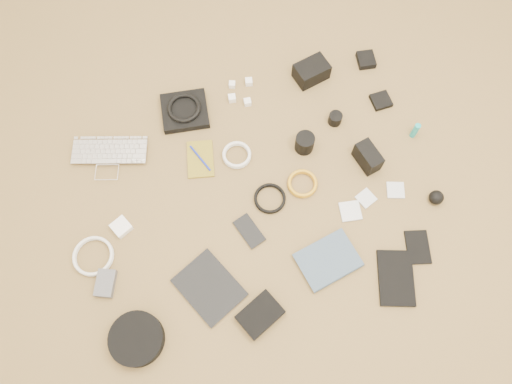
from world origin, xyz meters
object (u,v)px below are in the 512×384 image
object	(u,v)px
headphone_case	(137,339)
dslr_camera	(311,71)
laptop	(109,161)
phone	(249,231)
tablet	(209,287)
paperback	(339,279)

from	to	relation	value
headphone_case	dslr_camera	bearing A→B (deg)	40.52
headphone_case	laptop	bearing A→B (deg)	85.49
phone	headphone_case	xyz separation A→B (m)	(-0.49, -0.25, 0.02)
dslr_camera	phone	size ratio (longest dim) A/B	1.06
tablet	paperback	distance (m)	0.47
tablet	phone	world-z (taller)	same
phone	tablet	bearing A→B (deg)	-159.15
laptop	tablet	distance (m)	0.65
tablet	laptop	bearing A→B (deg)	87.11
paperback	headphone_case	bearing A→B (deg)	77.91
laptop	headphone_case	distance (m)	0.71
laptop	tablet	world-z (taller)	laptop
laptop	paperback	bearing A→B (deg)	-28.38
laptop	dslr_camera	world-z (taller)	dslr_camera
dslr_camera	headphone_case	world-z (taller)	dslr_camera
dslr_camera	paperback	bearing A→B (deg)	-115.32
headphone_case	paperback	xyz separation A→B (m)	(0.75, -0.03, -0.02)
laptop	headphone_case	size ratio (longest dim) A/B	1.58
paperback	laptop	bearing A→B (deg)	33.49
phone	paperback	bearing A→B (deg)	-64.26
headphone_case	phone	bearing A→B (deg)	26.84
laptop	dslr_camera	xyz separation A→B (m)	(0.91, 0.12, 0.03)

